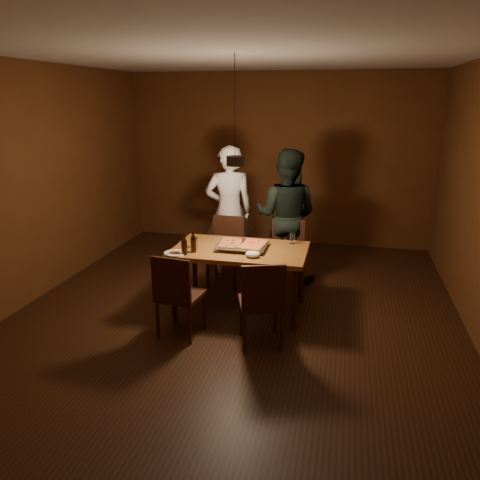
% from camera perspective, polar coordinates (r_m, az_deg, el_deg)
% --- Properties ---
extents(room_shell, '(6.00, 6.00, 6.00)m').
position_cam_1_polar(room_shell, '(4.98, -0.60, 5.62)').
color(room_shell, '#351C0E').
rests_on(room_shell, ground).
extents(dining_table, '(1.50, 0.90, 0.75)m').
position_cam_1_polar(dining_table, '(5.29, 0.00, -1.80)').
color(dining_table, '#935B25').
rests_on(dining_table, floor).
extents(chair_far_left, '(0.43, 0.43, 0.49)m').
position_cam_1_polar(chair_far_left, '(6.14, -1.65, -0.51)').
color(chair_far_left, '#38190F').
rests_on(chair_far_left, floor).
extents(chair_far_right, '(0.44, 0.44, 0.49)m').
position_cam_1_polar(chair_far_right, '(5.99, 5.80, -1.05)').
color(chair_far_right, '#38190F').
rests_on(chair_far_right, floor).
extents(chair_near_left, '(0.47, 0.47, 0.49)m').
position_cam_1_polar(chair_near_left, '(4.77, -7.74, -5.91)').
color(chair_near_left, '#38190F').
rests_on(chair_near_left, floor).
extents(chair_near_right, '(0.53, 0.53, 0.49)m').
position_cam_1_polar(chair_near_right, '(4.55, 2.71, -6.90)').
color(chair_near_right, '#38190F').
rests_on(chair_near_right, floor).
extents(pizza_tray, '(0.58, 0.49, 0.05)m').
position_cam_1_polar(pizza_tray, '(5.27, 0.27, -0.78)').
color(pizza_tray, silver).
rests_on(pizza_tray, dining_table).
extents(pizza_meat, '(0.26, 0.40, 0.02)m').
position_cam_1_polar(pizza_meat, '(5.29, -1.10, -0.33)').
color(pizza_meat, maroon).
rests_on(pizza_meat, pizza_tray).
extents(pizza_cheese, '(0.29, 0.43, 0.02)m').
position_cam_1_polar(pizza_cheese, '(5.24, 1.64, -0.50)').
color(pizza_cheese, gold).
rests_on(pizza_cheese, pizza_tray).
extents(spatula, '(0.15, 0.26, 0.04)m').
position_cam_1_polar(spatula, '(5.28, 0.43, -0.31)').
color(spatula, silver).
rests_on(spatula, pizza_tray).
extents(beer_bottle_a, '(0.06, 0.06, 0.24)m').
position_cam_1_polar(beer_bottle_a, '(5.06, -6.83, -0.51)').
color(beer_bottle_a, black).
rests_on(beer_bottle_a, dining_table).
extents(beer_bottle_b, '(0.06, 0.06, 0.23)m').
position_cam_1_polar(beer_bottle_b, '(5.14, -5.71, -0.25)').
color(beer_bottle_b, black).
rests_on(beer_bottle_b, dining_table).
extents(water_glass_left, '(0.07, 0.07, 0.12)m').
position_cam_1_polar(water_glass_left, '(5.31, -5.55, -0.33)').
color(water_glass_left, silver).
rests_on(water_glass_left, dining_table).
extents(water_glass_right, '(0.06, 0.06, 0.12)m').
position_cam_1_polar(water_glass_right, '(5.46, 6.40, 0.18)').
color(water_glass_right, silver).
rests_on(water_glass_right, dining_table).
extents(plate_slice, '(0.24, 0.24, 0.03)m').
position_cam_1_polar(plate_slice, '(5.14, -7.94, -1.58)').
color(plate_slice, white).
rests_on(plate_slice, dining_table).
extents(napkin, '(0.16, 0.12, 0.07)m').
position_cam_1_polar(napkin, '(4.97, 1.55, -1.75)').
color(napkin, white).
rests_on(napkin, dining_table).
extents(diner_white, '(0.75, 0.62, 1.78)m').
position_cam_1_polar(diner_white, '(6.44, -1.34, 3.57)').
color(diner_white, silver).
rests_on(diner_white, floor).
extents(diner_dark, '(0.94, 0.77, 1.76)m').
position_cam_1_polar(diner_dark, '(6.22, 5.62, 2.93)').
color(diner_dark, black).
rests_on(diner_dark, floor).
extents(pendant_lamp, '(0.18, 0.18, 1.10)m').
position_cam_1_polar(pendant_lamp, '(4.92, -0.62, 9.74)').
color(pendant_lamp, black).
rests_on(pendant_lamp, ceiling).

